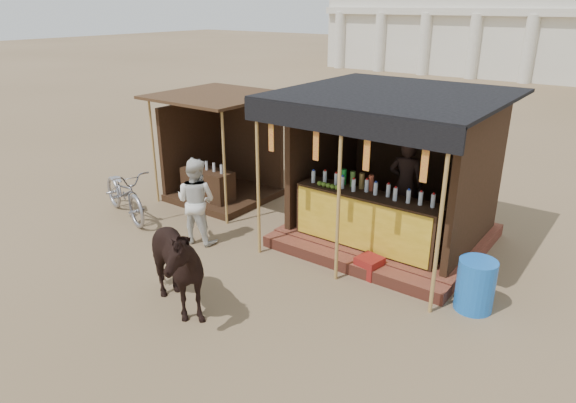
# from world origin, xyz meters

# --- Properties ---
(ground) EXTENTS (120.00, 120.00, 0.00)m
(ground) POSITION_xyz_m (0.00, 0.00, 0.00)
(ground) COLOR #846B4C
(ground) RESTS_ON ground
(main_stall) EXTENTS (3.60, 3.61, 2.78)m
(main_stall) POSITION_xyz_m (1.01, 3.36, 1.03)
(main_stall) COLOR brown
(main_stall) RESTS_ON ground
(secondary_stall) EXTENTS (2.40, 2.40, 2.38)m
(secondary_stall) POSITION_xyz_m (-3.17, 3.24, 0.85)
(secondary_stall) COLOR #331D12
(secondary_stall) RESTS_ON ground
(cow) EXTENTS (1.89, 1.25, 1.47)m
(cow) POSITION_xyz_m (-0.46, -0.63, 0.73)
(cow) COLOR black
(cow) RESTS_ON ground
(motorbike) EXTENTS (2.16, 1.29, 1.07)m
(motorbike) POSITION_xyz_m (-3.88, 1.17, 0.54)
(motorbike) COLOR #929199
(motorbike) RESTS_ON ground
(bystander) EXTENTS (0.90, 0.77, 1.61)m
(bystander) POSITION_xyz_m (-1.82, 1.23, 0.81)
(bystander) COLOR silver
(bystander) RESTS_ON ground
(blue_barrel) EXTENTS (0.71, 0.71, 0.78)m
(blue_barrel) POSITION_xyz_m (3.07, 2.00, 0.39)
(blue_barrel) COLOR blue
(blue_barrel) RESTS_ON ground
(red_crate) EXTENTS (0.43, 0.43, 0.32)m
(red_crate) POSITION_xyz_m (1.38, 1.97, 0.16)
(red_crate) COLOR maroon
(red_crate) RESTS_ON ground
(cooler) EXTENTS (0.68, 0.50, 0.46)m
(cooler) POSITION_xyz_m (1.96, 2.55, 0.23)
(cooler) COLOR #176A41
(cooler) RESTS_ON ground
(background_building) EXTENTS (26.00, 7.45, 8.18)m
(background_building) POSITION_xyz_m (-2.00, 29.94, 3.98)
(background_building) COLOR silver
(background_building) RESTS_ON ground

